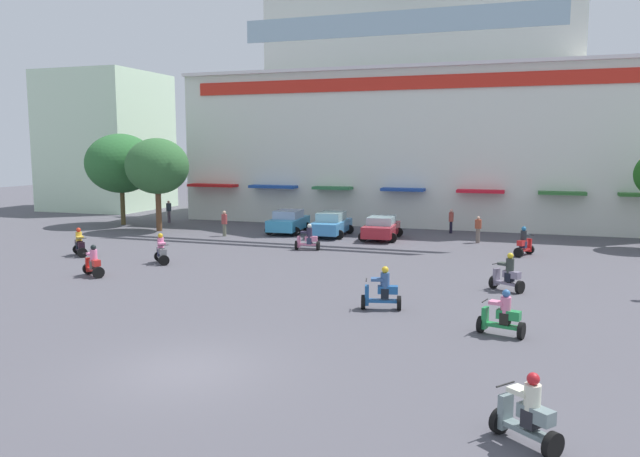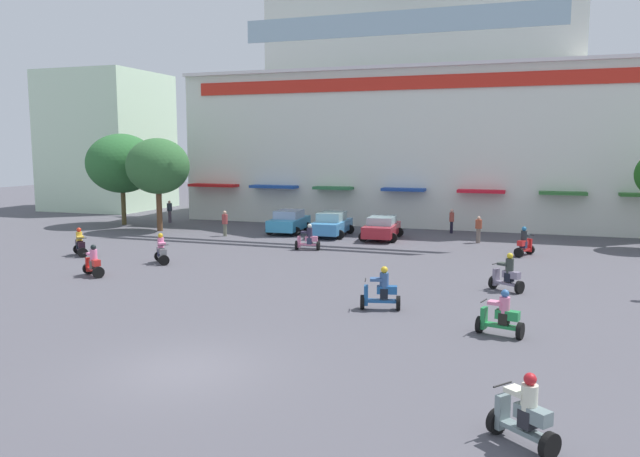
# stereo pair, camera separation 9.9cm
# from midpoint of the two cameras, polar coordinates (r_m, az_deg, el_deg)

# --- Properties ---
(ground_plane) EXTENTS (128.00, 128.00, 0.00)m
(ground_plane) POSITION_cam_midpoint_polar(r_m,az_deg,el_deg) (28.43, 1.46, -4.23)
(ground_plane) COLOR #504E56
(colonial_building) EXTENTS (35.46, 16.36, 20.82)m
(colonial_building) POSITION_cam_midpoint_polar(r_m,az_deg,el_deg) (50.30, 9.54, 11.20)
(colonial_building) COLOR silver
(colonial_building) RESTS_ON ground
(flank_building_left) EXTENTS (9.29, 9.15, 12.56)m
(flank_building_left) POSITION_cam_midpoint_polar(r_m,az_deg,el_deg) (61.79, -18.90, 7.58)
(flank_building_left) COLOR silver
(flank_building_left) RESTS_ON ground
(plaza_tree_0) EXTENTS (5.04, 5.36, 6.77)m
(plaza_tree_0) POSITION_cam_midpoint_polar(r_m,az_deg,el_deg) (48.38, -17.73, 5.73)
(plaza_tree_0) COLOR brown
(plaza_tree_0) RESTS_ON ground
(plaza_tree_2) EXTENTS (4.37, 4.16, 6.39)m
(plaza_tree_2) POSITION_cam_midpoint_polar(r_m,az_deg,el_deg) (44.07, -14.64, 5.56)
(plaza_tree_2) COLOR brown
(plaza_tree_2) RESTS_ON ground
(parked_car_0) EXTENTS (2.59, 4.18, 1.55)m
(parked_car_0) POSITION_cam_midpoint_polar(r_m,az_deg,el_deg) (41.92, -2.81, 0.65)
(parked_car_0) COLOR #3795C3
(parked_car_0) RESTS_ON ground
(parked_car_1) EXTENTS (2.51, 4.40, 1.57)m
(parked_car_1) POSITION_cam_midpoint_polar(r_m,az_deg,el_deg) (40.43, 1.15, 0.41)
(parked_car_1) COLOR #418CCB
(parked_car_1) RESTS_ON ground
(parked_car_2) EXTENTS (2.56, 4.29, 1.44)m
(parked_car_2) POSITION_cam_midpoint_polar(r_m,az_deg,el_deg) (39.19, 5.77, 0.07)
(parked_car_2) COLOR #A9242F
(parked_car_2) RESTS_ON ground
(scooter_rider_0) EXTENTS (1.44, 1.16, 1.58)m
(scooter_rider_0) POSITION_cam_midpoint_polar(r_m,az_deg,el_deg) (26.13, 16.95, -4.15)
(scooter_rider_0) COLOR black
(scooter_rider_0) RESTS_ON ground
(scooter_rider_1) EXTENTS (1.44, 1.32, 1.51)m
(scooter_rider_1) POSITION_cam_midpoint_polar(r_m,az_deg,el_deg) (35.51, -21.16, -1.37)
(scooter_rider_1) COLOR black
(scooter_rider_1) RESTS_ON ground
(scooter_rider_2) EXTENTS (1.50, 0.82, 1.58)m
(scooter_rider_2) POSITION_cam_midpoint_polar(r_m,az_deg,el_deg) (22.32, 5.78, -5.81)
(scooter_rider_2) COLOR black
(scooter_rider_2) RESTS_ON ground
(scooter_rider_3) EXTENTS (1.49, 0.86, 1.48)m
(scooter_rider_3) POSITION_cam_midpoint_polar(r_m,az_deg,el_deg) (20.00, 16.45, -7.78)
(scooter_rider_3) COLOR black
(scooter_rider_3) RESTS_ON ground
(scooter_rider_4) EXTENTS (1.42, 1.13, 1.46)m
(scooter_rider_4) POSITION_cam_midpoint_polar(r_m,az_deg,el_deg) (29.67, -20.06, -3.01)
(scooter_rider_4) COLOR black
(scooter_rider_4) RESTS_ON ground
(scooter_rider_5) EXTENTS (1.32, 1.35, 1.52)m
(scooter_rider_5) POSITION_cam_midpoint_polar(r_m,az_deg,el_deg) (31.93, -14.31, -2.04)
(scooter_rider_5) COLOR black
(scooter_rider_5) RESTS_ON ground
(scooter_rider_6) EXTENTS (1.42, 1.28, 1.52)m
(scooter_rider_6) POSITION_cam_midpoint_polar(r_m,az_deg,el_deg) (13.14, 18.48, -15.97)
(scooter_rider_6) COLOR black
(scooter_rider_6) RESTS_ON ground
(scooter_rider_7) EXTENTS (1.07, 1.57, 1.60)m
(scooter_rider_7) POSITION_cam_midpoint_polar(r_m,az_deg,el_deg) (34.81, 18.38, -1.34)
(scooter_rider_7) COLOR black
(scooter_rider_7) RESTS_ON ground
(scooter_rider_9) EXTENTS (1.44, 0.75, 1.50)m
(scooter_rider_9) POSITION_cam_midpoint_polar(r_m,az_deg,el_deg) (34.95, -1.03, -1.01)
(scooter_rider_9) COLOR black
(scooter_rider_9) RESTS_ON ground
(pedestrian_0) EXTENTS (0.52, 0.52, 1.63)m
(pedestrian_0) POSITION_cam_midpoint_polar(r_m,az_deg,el_deg) (38.66, 14.46, 0.04)
(pedestrian_0) COLOR #716258
(pedestrian_0) RESTS_ON ground
(pedestrian_1) EXTENTS (0.44, 0.44, 1.65)m
(pedestrian_1) POSITION_cam_midpoint_polar(r_m,az_deg,el_deg) (42.57, 12.09, 0.83)
(pedestrian_1) COLOR black
(pedestrian_1) RESTS_ON ground
(pedestrian_2) EXTENTS (0.45, 0.45, 1.71)m
(pedestrian_2) POSITION_cam_midpoint_polar(r_m,az_deg,el_deg) (48.86, -13.62, 1.65)
(pedestrian_2) COLOR #4D414D
(pedestrian_2) RESTS_ON ground
(pedestrian_3) EXTENTS (0.40, 0.40, 1.66)m
(pedestrian_3) POSITION_cam_midpoint_polar(r_m,az_deg,el_deg) (40.82, -8.69, 0.61)
(pedestrian_3) COLOR #6B6C57
(pedestrian_3) RESTS_ON ground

